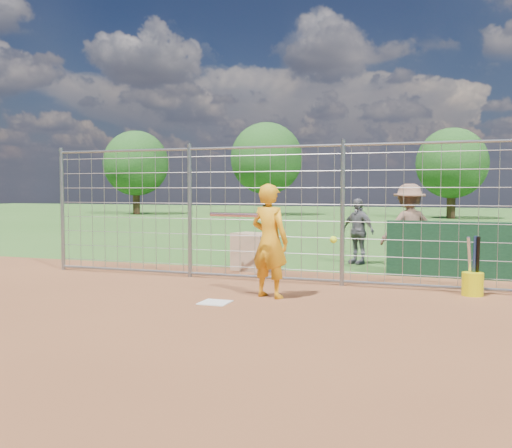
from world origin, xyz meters
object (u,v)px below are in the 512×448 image
at_px(bystander_b, 358,231).
at_px(equipment_bin, 253,252).
at_px(bucket_with_bats, 473,281).
at_px(bystander_c, 409,228).
at_px(batter, 270,241).

bearing_deg(bystander_b, equipment_bin, -105.89).
relative_size(equipment_bin, bucket_with_bats, 0.82).
height_order(bystander_c, bucket_with_bats, bystander_c).
height_order(bystander_c, equipment_bin, bystander_c).
height_order(batter, bystander_b, batter).
xyz_separation_m(batter, equipment_bin, (-1.28, 2.74, -0.50)).
distance_m(bystander_c, bucket_with_bats, 2.67).
height_order(batter, bystander_c, bystander_c).
bearing_deg(bucket_with_bats, batter, -157.77).
relative_size(bystander_b, equipment_bin, 1.90).
distance_m(equipment_bin, bucket_with_bats, 4.58).
relative_size(bystander_c, bucket_with_bats, 1.89).
height_order(bystander_b, equipment_bin, bystander_b).
xyz_separation_m(equipment_bin, bucket_with_bats, (4.32, -1.50, -0.15)).
bearing_deg(bystander_b, batter, -68.21).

